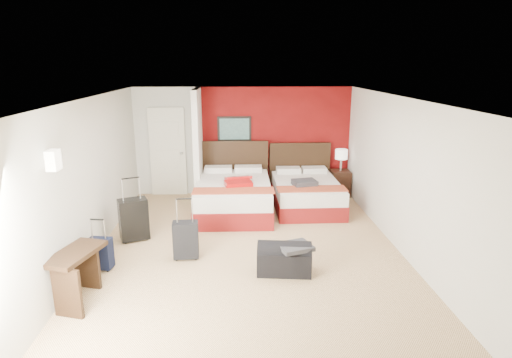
{
  "coord_description": "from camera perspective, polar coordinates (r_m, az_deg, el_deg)",
  "views": [
    {
      "loc": [
        -0.22,
        -6.59,
        3.02
      ],
      "look_at": [
        0.17,
        0.8,
        1.0
      ],
      "focal_mm": 29.9,
      "sensor_mm": 36.0,
      "label": 1
    }
  ],
  "objects": [
    {
      "name": "ground",
      "position": [
        7.25,
        -1.03,
        -9.34
      ],
      "size": [
        6.5,
        6.5,
        0.0
      ],
      "primitive_type": "plane",
      "color": "#D3B282",
      "rests_on": "ground"
    },
    {
      "name": "room_walls",
      "position": [
        8.29,
        -11.19,
        2.69
      ],
      "size": [
        5.02,
        6.52,
        2.5
      ],
      "color": "silver",
      "rests_on": "ground"
    },
    {
      "name": "red_accent_panel",
      "position": [
        10.03,
        2.58,
        5.09
      ],
      "size": [
        3.5,
        0.04,
        2.5
      ],
      "primitive_type": "cube",
      "color": "maroon",
      "rests_on": "ground"
    },
    {
      "name": "partition_wall",
      "position": [
        9.4,
        -7.76,
        4.28
      ],
      "size": [
        0.12,
        1.2,
        2.5
      ],
      "primitive_type": "cube",
      "color": "silver",
      "rests_on": "ground"
    },
    {
      "name": "entry_door",
      "position": [
        10.11,
        -11.7,
        3.57
      ],
      "size": [
        0.82,
        0.06,
        2.05
      ],
      "primitive_type": "cube",
      "color": "silver",
      "rests_on": "ground"
    },
    {
      "name": "bed_left",
      "position": [
        8.87,
        -3.01,
        -2.43
      ],
      "size": [
        1.57,
        2.21,
        0.65
      ],
      "primitive_type": "cube",
      "rotation": [
        0.0,
        0.0,
        -0.02
      ],
      "color": "white",
      "rests_on": "ground"
    },
    {
      "name": "bed_right",
      "position": [
        9.21,
        6.75,
        -2.07
      ],
      "size": [
        1.36,
        1.94,
        0.58
      ],
      "primitive_type": "cube",
      "rotation": [
        0.0,
        0.0,
        -0.0
      ],
      "color": "silver",
      "rests_on": "ground"
    },
    {
      "name": "red_suitcase_open",
      "position": [
        8.67,
        -2.38,
        -0.27
      ],
      "size": [
        0.65,
        0.81,
        0.09
      ],
      "primitive_type": "cube",
      "rotation": [
        0.0,
        0.0,
        0.17
      ],
      "color": "#A80E0E",
      "rests_on": "bed_left"
    },
    {
      "name": "jacket_bundle",
      "position": [
        8.81,
        6.51,
        -0.51
      ],
      "size": [
        0.53,
        0.46,
        0.11
      ],
      "primitive_type": "cube",
      "rotation": [
        0.0,
        0.0,
        0.19
      ],
      "color": "#37383D",
      "rests_on": "bed_right"
    },
    {
      "name": "nightstand",
      "position": [
        10.16,
        11.15,
        -0.54
      ],
      "size": [
        0.44,
        0.44,
        0.6
      ],
      "primitive_type": "cube",
      "rotation": [
        0.0,
        0.0,
        0.02
      ],
      "color": "black",
      "rests_on": "ground"
    },
    {
      "name": "table_lamp",
      "position": [
        10.03,
        11.32,
        2.49
      ],
      "size": [
        0.29,
        0.29,
        0.5
      ],
      "primitive_type": "cylinder",
      "rotation": [
        0.0,
        0.0,
        0.03
      ],
      "color": "white",
      "rests_on": "nightstand"
    },
    {
      "name": "suitcase_black",
      "position": [
        7.77,
        -16.04,
        -5.38
      ],
      "size": [
        0.56,
        0.46,
        0.72
      ],
      "primitive_type": "cube",
      "rotation": [
        0.0,
        0.0,
        0.39
      ],
      "color": "black",
      "rests_on": "ground"
    },
    {
      "name": "suitcase_charcoal",
      "position": [
        6.91,
        -9.37,
        -8.22
      ],
      "size": [
        0.41,
        0.26,
        0.58
      ],
      "primitive_type": "cube",
      "rotation": [
        0.0,
        0.0,
        0.05
      ],
      "color": "black",
      "rests_on": "ground"
    },
    {
      "name": "suitcase_navy",
      "position": [
        6.91,
        -20.06,
        -9.53
      ],
      "size": [
        0.36,
        0.25,
        0.47
      ],
      "primitive_type": "cube",
      "rotation": [
        0.0,
        0.0,
        -0.15
      ],
      "color": "black",
      "rests_on": "ground"
    },
    {
      "name": "duffel_bag",
      "position": [
        6.44,
        3.79,
        -10.75
      ],
      "size": [
        0.84,
        0.51,
        0.4
      ],
      "primitive_type": "cube",
      "rotation": [
        0.0,
        0.0,
        -0.12
      ],
      "color": "black",
      "rests_on": "ground"
    },
    {
      "name": "jacket_draped",
      "position": [
        6.31,
        5.25,
        -9.01
      ],
      "size": [
        0.57,
        0.52,
        0.06
      ],
      "primitive_type": "cube",
      "rotation": [
        0.0,
        0.0,
        0.33
      ],
      "color": "#333337",
      "rests_on": "duffel_bag"
    },
    {
      "name": "desk",
      "position": [
        6.1,
        -22.78,
        -11.95
      ],
      "size": [
        0.65,
        0.93,
        0.71
      ],
      "primitive_type": "cube",
      "rotation": [
        0.0,
        0.0,
        -0.29
      ],
      "color": "black",
      "rests_on": "ground"
    }
  ]
}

